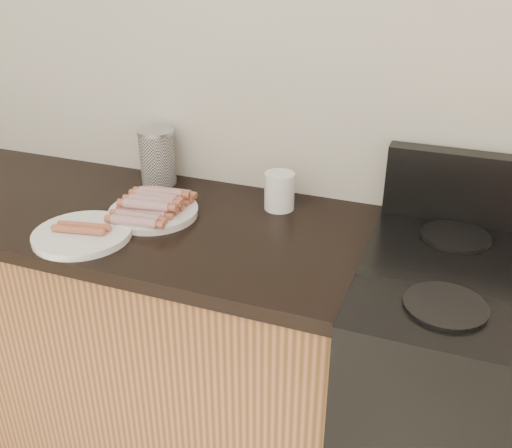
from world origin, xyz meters
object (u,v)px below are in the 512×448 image
at_px(mug, 279,191).
at_px(side_plate, 82,234).
at_px(main_plate, 154,213).
at_px(canister, 157,157).
at_px(stove, 491,427).

bearing_deg(mug, side_plate, -140.01).
xyz_separation_m(main_plate, canister, (-0.11, 0.22, 0.08)).
distance_m(side_plate, mug, 0.57).
xyz_separation_m(stove, canister, (-1.10, 0.24, 0.53)).
height_order(stove, mug, mug).
xyz_separation_m(canister, mug, (0.43, -0.05, -0.03)).
relative_size(stove, side_plate, 3.48).
bearing_deg(stove, main_plate, 178.83).
bearing_deg(stove, canister, 167.48).
bearing_deg(canister, mug, -6.08).
bearing_deg(side_plate, canister, 89.52).
height_order(side_plate, canister, canister).
distance_m(stove, mug, 0.86).
distance_m(main_plate, canister, 0.26).
bearing_deg(mug, main_plate, -150.95).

